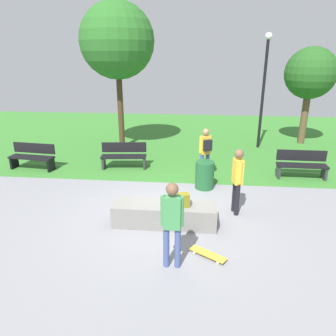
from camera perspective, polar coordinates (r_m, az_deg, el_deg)
The scene contains 15 objects.
ground_plane at distance 8.53m, azimuth -0.41°, elevation -7.65°, with size 28.00×28.00×0.00m, color gray.
grass_lawn at distance 16.00m, azimuth 2.56°, elevation 5.63°, with size 26.60×12.06×0.01m, color #387A2D.
concrete_ledge at distance 7.79m, azimuth -0.60°, elevation -8.25°, with size 2.48×0.71×0.54m, color gray.
backpack_on_ledge at distance 7.51m, azimuth 2.78°, elevation -5.72°, with size 0.28×0.20×0.32m, color olive.
skater_performing_trick at distance 5.98m, azimuth 0.74°, elevation -9.14°, with size 0.43×0.23×1.76m.
skater_watching at distance 8.20m, azimuth 12.29°, elevation -1.52°, with size 0.26×0.42×1.73m.
skateboard_by_ledge at distance 6.81m, azimuth 7.14°, elevation -14.99°, with size 0.78×0.60×0.08m.
park_bench_far_left at distance 11.57m, azimuth -7.87°, elevation 2.31°, with size 1.64×0.64×0.91m.
park_bench_near_path at distance 11.43m, azimuth 22.76°, elevation 0.67°, with size 1.61×0.49×0.91m.
park_bench_by_oak at distance 12.35m, azimuth -23.04°, elevation 2.00°, with size 1.64×0.64×0.91m.
tree_broad_elm at distance 13.78m, azimuth -9.07°, elevation 21.45°, with size 3.00×3.00×5.89m.
tree_young_birch at distance 15.61m, azimuth 24.11°, elevation 15.06°, with size 2.20×2.20×4.21m.
lamp_post at distance 14.22m, azimuth 16.80°, elevation 14.57°, with size 0.28×0.28×4.70m.
trash_bin at distance 9.81m, azimuth 6.57°, elevation -1.25°, with size 0.57×0.57×0.85m, color #1E592D.
pedestrian_with_backpack at distance 10.55m, azimuth 6.71°, elevation 3.47°, with size 0.42×0.43×1.64m.
Camera 1 is at (0.79, -7.52, 3.94)m, focal length 34.13 mm.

